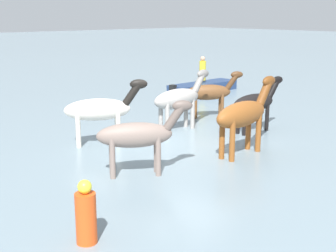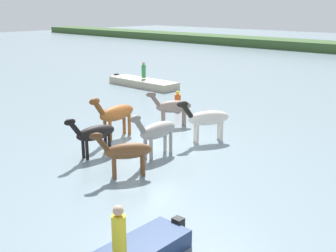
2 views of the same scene
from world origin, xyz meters
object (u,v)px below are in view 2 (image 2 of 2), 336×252
(horse_chestnut_trailing, at_px, (94,133))
(horse_rear_stallion, at_px, (207,118))
(horse_pinto_flank, at_px, (115,113))
(horse_gray_outer, at_px, (172,107))
(horse_mid_herd, at_px, (157,131))
(person_watcher_seated, at_px, (119,232))
(horse_dark_mare, at_px, (126,151))
(buoy_channel_marker, at_px, (178,101))
(person_boatman_standing, at_px, (144,70))
(boat_motor_center, at_px, (143,84))

(horse_chestnut_trailing, relative_size, horse_rear_stallion, 0.97)
(horse_pinto_flank, height_order, horse_gray_outer, horse_pinto_flank)
(horse_chestnut_trailing, relative_size, horse_pinto_flank, 0.85)
(horse_mid_herd, bearing_deg, person_watcher_seated, 37.08)
(horse_dark_mare, xyz_separation_m, person_watcher_seated, (4.33, -3.97, 0.17))
(horse_mid_herd, bearing_deg, buoy_channel_marker, -145.77)
(horse_dark_mare, bearing_deg, horse_mid_herd, -131.50)
(horse_gray_outer, height_order, horse_mid_herd, horse_mid_herd)
(horse_rear_stallion, distance_m, horse_dark_mare, 5.19)
(person_boatman_standing, height_order, person_watcher_seated, person_boatman_standing)
(horse_gray_outer, distance_m, person_boatman_standing, 11.41)
(horse_mid_herd, xyz_separation_m, person_watcher_seated, (5.03, -6.21, 0.05))
(horse_rear_stallion, relative_size, horse_dark_mare, 1.14)
(horse_chestnut_trailing, distance_m, horse_mid_herd, 2.50)
(horse_gray_outer, relative_size, person_boatman_standing, 1.83)
(horse_pinto_flank, distance_m, horse_dark_mare, 4.76)
(horse_rear_stallion, relative_size, person_boatman_standing, 1.98)
(horse_gray_outer, relative_size, horse_dark_mare, 1.05)
(horse_pinto_flank, relative_size, horse_gray_outer, 1.23)
(horse_mid_herd, relative_size, horse_dark_mare, 1.21)
(horse_rear_stallion, relative_size, person_watcher_seated, 1.98)
(boat_motor_center, relative_size, person_boatman_standing, 5.21)
(person_boatman_standing, relative_size, buoy_channel_marker, 1.04)
(person_watcher_seated, relative_size, buoy_channel_marker, 1.04)
(boat_motor_center, xyz_separation_m, person_watcher_seated, (16.75, -16.48, 0.93))
(horse_gray_outer, relative_size, boat_motor_center, 0.35)
(horse_mid_herd, height_order, boat_motor_center, horse_mid_herd)
(horse_chestnut_trailing, distance_m, boat_motor_center, 15.59)
(horse_mid_herd, relative_size, buoy_channel_marker, 2.19)
(boat_motor_center, xyz_separation_m, person_boatman_standing, (-0.10, 0.18, 0.99))
(horse_rear_stallion, xyz_separation_m, horse_gray_outer, (-2.84, 0.79, -0.07))
(horse_rear_stallion, bearing_deg, person_boatman_standing, -93.02)
(boat_motor_center, xyz_separation_m, buoy_channel_marker, (6.97, -3.79, 0.32))
(buoy_channel_marker, bearing_deg, horse_gray_outer, -52.40)
(horse_mid_herd, distance_m, person_boatman_standing, 15.78)
(horse_dark_mare, bearing_deg, person_watcher_seated, 78.51)
(horse_chestnut_trailing, bearing_deg, horse_gray_outer, -167.23)
(horse_gray_outer, bearing_deg, horse_mid_herd, 66.56)
(horse_chestnut_trailing, xyz_separation_m, person_watcher_seated, (6.83, -4.47, 0.15))
(horse_gray_outer, xyz_separation_m, horse_dark_mare, (3.32, -5.96, -0.05))
(boat_motor_center, bearing_deg, buoy_channel_marker, -29.06)
(horse_rear_stallion, bearing_deg, person_watcher_seated, 56.74)
(horse_gray_outer, bearing_deg, person_boatman_standing, -94.73)
(person_watcher_seated, xyz_separation_m, buoy_channel_marker, (-9.78, 12.70, -0.61))
(horse_rear_stallion, relative_size, boat_motor_center, 0.38)
(horse_pinto_flank, bearing_deg, person_boatman_standing, -144.28)
(horse_mid_herd, height_order, person_boatman_standing, horse_mid_herd)
(horse_chestnut_trailing, xyz_separation_m, horse_pinto_flank, (-1.37, 2.25, 0.17))
(horse_mid_herd, relative_size, boat_motor_center, 0.40)
(horse_chestnut_trailing, xyz_separation_m, horse_dark_mare, (2.51, -0.50, -0.03))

